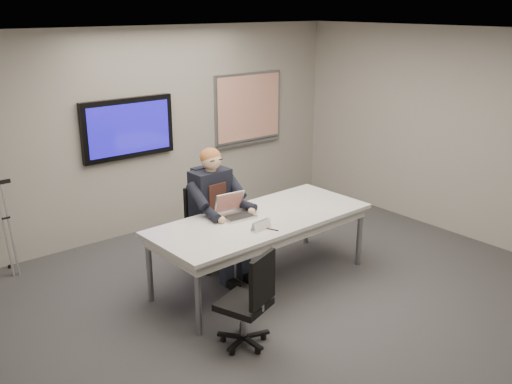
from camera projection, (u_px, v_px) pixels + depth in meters
floor at (308, 303)px, 6.14m from camera, size 6.00×6.00×0.02m
ceiling at (316, 34)px, 5.25m from camera, size 6.00×6.00×0.02m
wall_back at (160, 130)px, 7.90m from camera, size 6.00×0.02×2.80m
wall_right at (475, 137)px, 7.49m from camera, size 0.02×6.00×2.80m
conference_table at (261, 225)px, 6.41m from camera, size 2.60×1.15×0.79m
tv_display at (128, 128)px, 7.53m from camera, size 1.30×0.09×0.80m
whiteboard at (248, 109)px, 8.77m from camera, size 1.25×0.08×1.10m
office_chair_far at (208, 242)px, 6.92m from camera, size 0.54×0.54×1.01m
office_chair_near at (247, 317)px, 5.29m from camera, size 0.59×0.59×0.97m
seated_person at (221, 226)px, 6.63m from camera, size 0.48×0.81×1.51m
crutch at (6, 225)px, 6.67m from camera, size 0.24×0.61×1.26m
laptop at (234, 210)px, 6.41m from camera, size 0.39×0.37×0.26m
name_tent at (261, 225)px, 6.04m from camera, size 0.26×0.10×0.10m
pen at (272, 229)px, 6.03m from camera, size 0.07×0.15×0.01m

